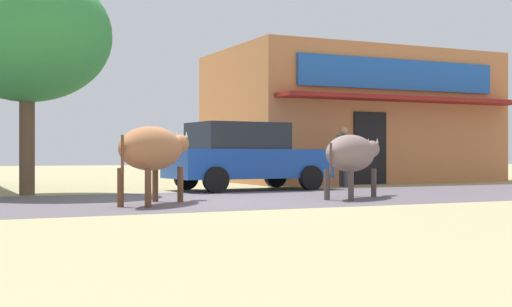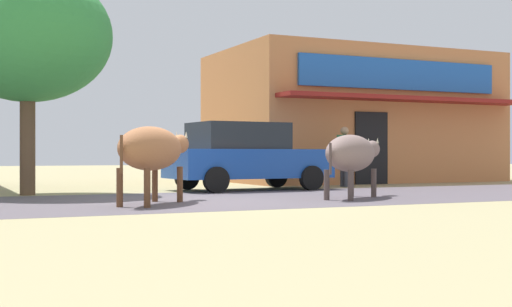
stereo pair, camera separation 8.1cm
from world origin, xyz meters
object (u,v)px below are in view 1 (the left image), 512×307
at_px(cow_near_brown, 153,149).
at_px(cow_far_dark, 352,154).
at_px(roadside_tree, 27,35).
at_px(parked_hatchback_car, 245,156).
at_px(pedestrian_by_shop, 344,152).

relative_size(cow_near_brown, cow_far_dark, 1.01).
relative_size(roadside_tree, parked_hatchback_car, 1.22).
height_order(parked_hatchback_car, pedestrian_by_shop, parked_hatchback_car).
height_order(cow_near_brown, cow_far_dark, cow_near_brown).
relative_size(roadside_tree, cow_near_brown, 2.08).
relative_size(cow_far_dark, pedestrian_by_shop, 1.44).
height_order(roadside_tree, pedestrian_by_shop, roadside_tree).
bearing_deg(parked_hatchback_car, cow_far_dark, -80.76).
distance_m(roadside_tree, cow_far_dark, 7.37).
bearing_deg(roadside_tree, parked_hatchback_car, -0.43).
distance_m(cow_far_dark, pedestrian_by_shop, 4.97).
bearing_deg(cow_far_dark, cow_near_brown, 178.86).
xyz_separation_m(roadside_tree, pedestrian_by_shop, (8.21, 0.42, -2.49)).
xyz_separation_m(parked_hatchback_car, pedestrian_by_shop, (3.11, 0.45, 0.10)).
height_order(parked_hatchback_car, cow_far_dark, parked_hatchback_car).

